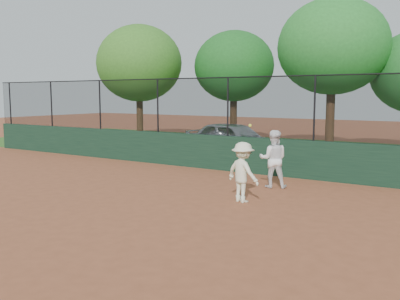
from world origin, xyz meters
The scene contains 10 objects.
ground centered at (0.00, 0.00, 0.00)m, with size 80.00×80.00×0.00m, color #974F30.
back_wall centered at (0.00, 6.00, 0.60)m, with size 26.00×0.20×1.20m, color #193724.
grass_strip centered at (0.00, 12.00, 0.00)m, with size 36.00×12.00×0.01m, color #28541A.
parked_car centered at (-1.82, 8.91, 0.75)m, with size 1.78×4.42×1.50m, color silver.
player_second centered at (1.94, 4.23, 0.81)m, with size 0.79×0.61×1.62m, color white.
player_main centered at (2.01, 2.24, 0.73)m, with size 1.07×0.81×1.94m.
fence_assembly centered at (-0.03, 6.00, 2.24)m, with size 26.00×0.06×2.00m.
tree_0 centered at (-8.86, 11.30, 4.25)m, with size 4.71×4.28×6.30m.
tree_1 centered at (-3.90, 12.75, 4.01)m, with size 4.08×3.71×5.79m.
tree_2 centered at (1.42, 11.40, 4.56)m, with size 4.58×4.16×6.55m.
Camera 1 is at (6.84, -7.29, 2.60)m, focal length 40.00 mm.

